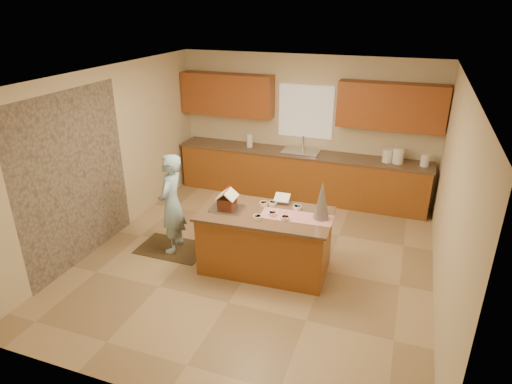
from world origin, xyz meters
TOP-DOWN VIEW (x-y plane):
  - floor at (0.00, 0.00)m, footprint 5.50×5.50m
  - ceiling at (0.00, 0.00)m, footprint 5.50×5.50m
  - wall_back at (0.00, 2.75)m, footprint 5.50×5.50m
  - wall_front at (0.00, -2.75)m, footprint 5.50×5.50m
  - wall_left at (-2.50, 0.00)m, footprint 5.50×5.50m
  - wall_right at (2.50, 0.00)m, footprint 5.50×5.50m
  - stone_accent at (-2.48, -0.80)m, footprint 0.00×2.50m
  - window_curtain at (0.00, 2.72)m, footprint 1.05×0.03m
  - back_counter_base at (0.00, 2.45)m, footprint 4.80×0.60m
  - back_counter_top at (0.00, 2.45)m, footprint 4.85×0.63m
  - upper_cabinet_left at (-1.55, 2.57)m, footprint 1.85×0.35m
  - upper_cabinet_right at (1.55, 2.57)m, footprint 1.85×0.35m
  - sink at (0.00, 2.45)m, footprint 0.70×0.45m
  - faucet at (0.00, 2.63)m, footprint 0.03×0.03m
  - island_base at (0.19, -0.22)m, footprint 1.80×0.97m
  - island_top at (0.19, -0.22)m, footprint 1.88×1.05m
  - table_runner at (0.62, -0.20)m, footprint 0.99×0.40m
  - baking_tray at (-0.35, -0.29)m, footprint 0.47×0.35m
  - cookbook at (0.31, 0.16)m, footprint 0.22×0.18m
  - tinsel_tree at (0.94, -0.13)m, footprint 0.23×0.23m
  - rug at (-1.36, -0.19)m, footprint 1.05×0.69m
  - boy at (-1.31, -0.19)m, footprint 0.44×0.61m
  - canister_a at (1.59, 2.45)m, footprint 0.17×0.17m
  - canister_b at (1.78, 2.45)m, footprint 0.19×0.19m
  - canister_c at (2.23, 2.45)m, footprint 0.15×0.15m
  - paper_towel at (-1.04, 2.45)m, footprint 0.12×0.12m
  - gingerbread_house at (-0.35, -0.29)m, footprint 0.28×0.29m
  - candy_bowls at (0.31, -0.16)m, footprint 0.60×0.61m

SIDE VIEW (x-z plane):
  - floor at x=0.00m, z-range 0.00..0.00m
  - rug at x=-1.36m, z-range 0.00..0.01m
  - island_base at x=0.19m, z-range 0.00..0.86m
  - back_counter_base at x=0.00m, z-range 0.00..0.88m
  - boy at x=-1.31m, z-range 0.01..1.56m
  - island_top at x=0.19m, z-range 0.86..0.90m
  - sink at x=0.00m, z-range 0.83..0.95m
  - back_counter_top at x=0.00m, z-range 0.88..0.92m
  - table_runner at x=0.62m, z-range 0.90..0.91m
  - baking_tray at x=-0.35m, z-range 0.90..0.92m
  - candy_bowls at x=0.31m, z-range 0.90..0.95m
  - cookbook at x=0.31m, z-range 0.94..1.03m
  - gingerbread_house at x=-0.35m, z-range 0.89..1.17m
  - canister_c at x=2.23m, z-range 0.92..1.14m
  - canister_a at x=1.59m, z-range 0.92..1.16m
  - paper_towel at x=-1.04m, z-range 0.92..1.18m
  - faucet at x=0.00m, z-range 0.92..1.20m
  - canister_b at x=1.78m, z-range 0.92..1.20m
  - tinsel_tree at x=0.94m, z-range 0.90..1.44m
  - stone_accent at x=-2.48m, z-range 0.00..2.50m
  - wall_back at x=0.00m, z-range 1.35..1.35m
  - wall_front at x=0.00m, z-range 1.35..1.35m
  - wall_left at x=-2.50m, z-range 1.35..1.35m
  - wall_right at x=2.50m, z-range 1.35..1.35m
  - window_curtain at x=0.00m, z-range 1.15..2.15m
  - upper_cabinet_left at x=-1.55m, z-range 1.50..2.30m
  - upper_cabinet_right at x=1.55m, z-range 1.50..2.30m
  - ceiling at x=0.00m, z-range 2.70..2.70m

